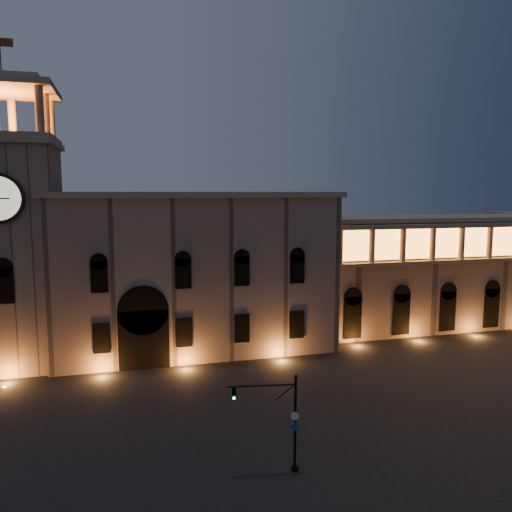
% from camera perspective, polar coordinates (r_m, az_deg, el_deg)
% --- Properties ---
extents(ground, '(160.00, 160.00, 0.00)m').
position_cam_1_polar(ground, '(38.77, 1.04, -19.57)').
color(ground, black).
rests_on(ground, ground).
extents(government_building, '(30.80, 12.80, 17.60)m').
position_cam_1_polar(government_building, '(56.41, -7.05, -1.74)').
color(government_building, '#876B58').
rests_on(government_building, ground).
extents(clock_tower, '(9.80, 9.80, 32.40)m').
position_cam_1_polar(clock_tower, '(55.63, -26.13, 1.33)').
color(clock_tower, '#876B58').
rests_on(clock_tower, ground).
extents(colonnade_wing, '(40.60, 11.50, 14.50)m').
position_cam_1_polar(colonnade_wing, '(71.39, 20.96, -1.46)').
color(colonnade_wing, '#826653').
rests_on(colonnade_wing, ground).
extents(traffic_light, '(4.55, 1.02, 6.31)m').
position_cam_1_polar(traffic_light, '(32.85, 3.10, -18.31)').
color(traffic_light, black).
rests_on(traffic_light, ground).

